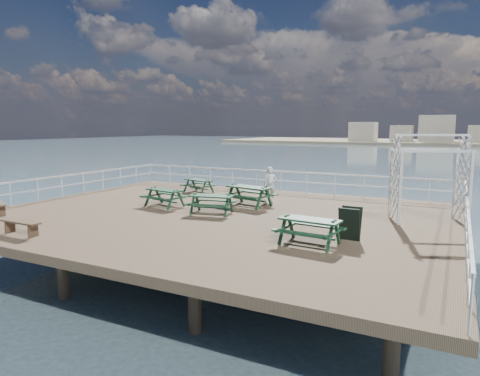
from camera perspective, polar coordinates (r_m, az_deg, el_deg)
name	(u,v)px	position (r m, az deg, el deg)	size (l,w,h in m)	color
ground	(217,217)	(17.27, -3.07, -3.91)	(18.00, 14.00, 0.30)	brown
sea_backdrop	(475,139)	(148.75, 28.83, 5.69)	(300.00, 300.00, 9.20)	#3D5867
railing	(244,184)	(19.35, 0.55, 0.50)	(17.77, 13.76, 1.10)	silver
picnic_table_a	(164,194)	(19.01, -10.04, -0.78)	(1.98, 1.71, 0.85)	#153A23
picnic_table_b	(199,183)	(22.71, -5.54, 0.66)	(1.88, 1.67, 0.78)	#153A23
picnic_table_c	(249,192)	(18.81, 1.18, -0.50)	(2.29, 1.99, 0.98)	#153A23
picnic_table_d	(212,200)	(17.20, -3.80, -1.64)	(1.95, 1.69, 0.84)	#153A23
picnic_table_e	(310,226)	(12.87, 9.26, -4.99)	(1.92, 1.61, 0.87)	#153A23
flat_bench_far	(21,224)	(15.57, -27.18, -4.34)	(1.58, 0.41, 0.45)	brown
trellis_arbor	(429,183)	(17.02, 23.87, 0.59)	(2.90, 2.23, 3.20)	silver
sandwich_board	(350,224)	(13.58, 14.46, -4.67)	(0.65, 0.50, 1.05)	black
person	(270,185)	(19.71, 4.03, 0.46)	(0.60, 0.39, 1.64)	white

